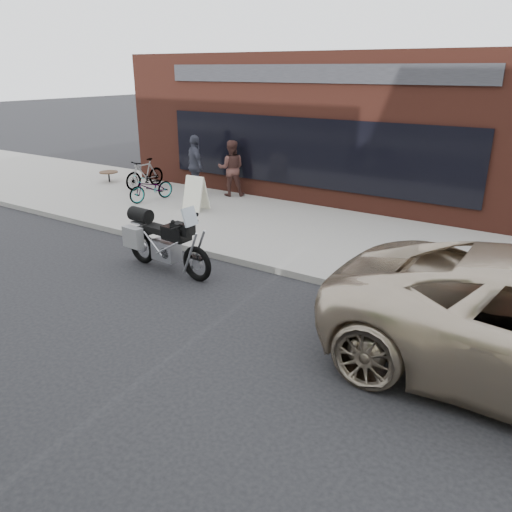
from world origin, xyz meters
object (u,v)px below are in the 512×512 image
Objects in this scene: cafe_patron_left at (231,168)px; bicycle_front at (151,188)px; motorcycle at (161,241)px; sandwich_sign at (196,193)px; bicycle_rear at (145,174)px; cafe_patron_right at (196,165)px; cafe_table at (109,172)px.

bicycle_front is at bearing 14.80° from cafe_patron_left.
cafe_patron_left is at bearing 116.27° from motorcycle.
sandwich_sign is at bearing 8.78° from bicycle_front.
motorcycle is at bearing -38.31° from bicycle_rear.
bicycle_front is at bearing -34.84° from bicycle_rear.
bicycle_rear is 3.52m from sandwich_sign.
cafe_patron_left is at bearing 93.56° from sandwich_sign.
cafe_patron_right reaches higher than cafe_patron_left.
cafe_table is (-1.83, -0.01, -0.15)m from bicycle_rear.
sandwich_sign is at bearing 60.84° from cafe_patron_left.
bicycle_front is 1.58× the size of sandwich_sign.
bicycle_front is at bearing 94.92° from cafe_patron_right.
cafe_patron_right is at bearing 128.20° from sandwich_sign.
sandwich_sign reaches higher than bicycle_front.
sandwich_sign is 1.51× the size of cafe_table.
bicycle_rear is at bearing 0.35° from cafe_table.
motorcycle is 1.24× the size of cafe_patron_right.
bicycle_front is at bearing 176.55° from sandwich_sign.
bicycle_front is 1.85m from sandwich_sign.
bicycle_rear is at bearing 141.89° from motorcycle.
motorcycle is 6.18m from cafe_patron_left.
cafe_table is (-5.13, 1.21, -0.15)m from sandwich_sign.
cafe_patron_right is (3.96, 0.21, 0.62)m from cafe_table.
cafe_patron_left is 1.16m from cafe_patron_right.
bicycle_front reaches higher than cafe_table.
bicycle_rear is 0.86× the size of cafe_patron_right.
motorcycle is 1.52× the size of bicycle_front.
cafe_patron_right is (-1.00, -0.57, 0.08)m from cafe_patron_left.
sandwich_sign is 0.52× the size of cafe_patron_right.
cafe_table is 5.05m from cafe_patron_left.
cafe_patron_left reaches higher than motorcycle.
bicycle_front is at bearing 140.72° from motorcycle.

